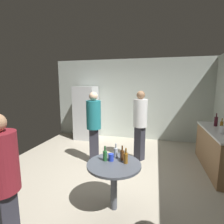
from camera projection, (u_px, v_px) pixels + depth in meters
ground_plane at (110, 177)px, 3.64m from camera, size 5.20×5.20×0.10m
wall_back at (130, 100)px, 5.92m from camera, size 5.32×0.06×2.70m
refrigerator at (86, 113)px, 5.93m from camera, size 0.70×0.68×1.80m
kitchen_counter at (220, 150)px, 3.77m from camera, size 0.64×1.80×0.90m
wine_bottle_on_counter at (216, 121)px, 4.07m from camera, size 0.08×0.08×0.31m
beer_bottle_on_counter at (222, 125)px, 3.87m from camera, size 0.06×0.06×0.23m
foreground_table at (114, 170)px, 2.56m from camera, size 0.80×0.80×0.73m
beer_bottle_amber at (126, 158)px, 2.53m from camera, size 0.06×0.06×0.23m
beer_bottle_brown at (122, 155)px, 2.64m from camera, size 0.06×0.06×0.23m
beer_bottle_green at (105, 155)px, 2.62m from camera, size 0.06×0.06×0.23m
beer_bottle_clear at (116, 152)px, 2.74m from camera, size 0.06×0.06×0.23m
plastic_cup_blue at (111, 157)px, 2.62m from camera, size 0.08×0.08×0.11m
person_in_teal_shirt at (94, 122)px, 4.08m from camera, size 0.43×0.43×1.70m
person_in_white_shirt at (140, 120)px, 4.22m from camera, size 0.48×0.48×1.72m
person_in_maroon_shirt at (2, 178)px, 1.78m from camera, size 0.44×0.44×1.61m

